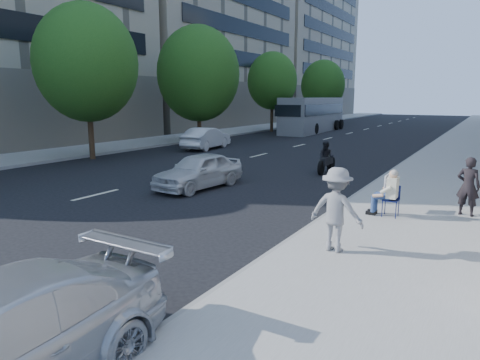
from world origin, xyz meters
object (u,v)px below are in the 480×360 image
Objects in this scene: bus at (313,115)px; seated_protester at (388,190)px; pedestrian_woman at (468,186)px; white_sedan_near at (199,171)px; white_sedan_mid at (206,138)px; jogger at (336,210)px; motorcycle at (326,159)px.

seated_protester is at bearing -67.18° from bus.
pedestrian_woman is 0.42× the size of white_sedan_near.
jogger is at bearing 127.07° from white_sedan_mid.
white_sedan_near is at bearing 117.83° from white_sedan_mid.
jogger is 5.06m from pedestrian_woman.
bus is at bearing 108.52° from white_sedan_near.
bus is (0.81, 16.95, 0.93)m from white_sedan_mid.
white_sedan_mid is at bearing -94.96° from bus.
white_sedan_near is 1.90× the size of motorcycle.
jogger is at bearing -95.67° from seated_protester.
motorcycle is at bearing -32.26° from pedestrian_woman.
jogger reaches higher than seated_protester.
jogger reaches higher than white_sedan_mid.
bus reaches higher than pedestrian_woman.
motorcycle is (3.00, 5.56, -0.02)m from white_sedan_near.
jogger is at bearing -70.10° from bus.
seated_protester is 17.82m from white_sedan_mid.
white_sedan_mid is at bearing -22.78° from pedestrian_woman.
pedestrian_woman reaches higher than motorcycle.
white_sedan_near is at bearing -28.65° from jogger.
motorcycle is (-3.71, 9.81, -0.41)m from jogger.
jogger is 7.95m from white_sedan_near.
jogger is 10.50m from motorcycle.
motorcycle is (-5.92, 5.26, -0.33)m from pedestrian_woman.
bus is (-12.79, 31.44, 0.59)m from jogger.
bus is at bearing -98.84° from white_sedan_mid.
seated_protester is at bearing -59.56° from motorcycle.
jogger is 1.10× the size of pedestrian_woman.
white_sedan_near is (-7.04, 0.89, -0.21)m from seated_protester.
jogger is at bearing 73.37° from pedestrian_woman.
pedestrian_woman is at bearing 7.81° from white_sedan_near.
bus is at bearing -64.12° from jogger.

